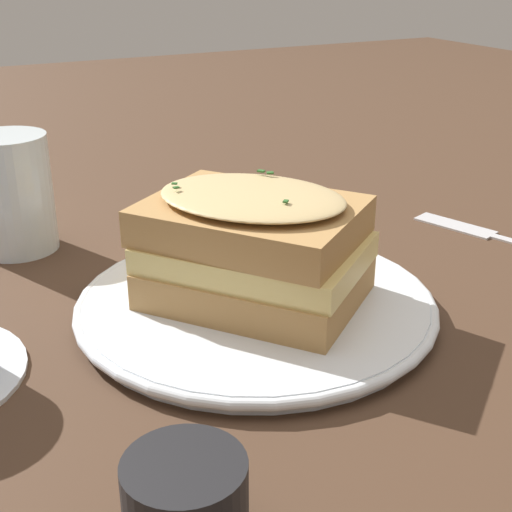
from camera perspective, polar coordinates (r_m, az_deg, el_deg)
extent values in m
plane|color=#473021|center=(0.51, -3.68, -3.73)|extent=(2.40, 2.40, 0.00)
cylinder|color=white|center=(0.49, 0.00, -3.98)|extent=(0.24, 0.24, 0.01)
torus|color=white|center=(0.49, 0.00, -3.72)|extent=(0.25, 0.25, 0.01)
cube|color=#B2844C|center=(0.49, 0.00, -2.03)|extent=(0.17, 0.17, 0.02)
cube|color=#EAD17A|center=(0.48, 0.00, 0.26)|extent=(0.17, 0.17, 0.02)
cube|color=#B2844C|center=(0.47, -0.34, 2.82)|extent=(0.17, 0.17, 0.02)
ellipsoid|color=#DBBC7F|center=(0.47, -0.34, 4.78)|extent=(0.16, 0.15, 0.01)
cube|color=#2D6028|center=(0.47, -6.33, 5.42)|extent=(0.00, 0.00, 0.00)
cube|color=#2D6028|center=(0.50, 1.02, 6.73)|extent=(0.00, 0.01, 0.00)
cube|color=#2D6028|center=(0.44, 2.40, 4.40)|extent=(0.00, 0.00, 0.00)
cube|color=#2D6028|center=(0.50, 0.41, 6.82)|extent=(0.01, 0.01, 0.00)
cube|color=#2D6028|center=(0.48, -6.54, 5.79)|extent=(0.00, 0.00, 0.00)
cylinder|color=silver|center=(0.62, -18.92, 4.75)|extent=(0.07, 0.07, 0.10)
cube|color=silver|center=(0.67, 15.64, 2.43)|extent=(0.08, 0.04, 0.00)
cube|color=#333335|center=(0.67, 14.61, 2.64)|extent=(0.04, 0.02, 0.00)
cube|color=#333335|center=(0.68, 14.84, 2.75)|extent=(0.04, 0.02, 0.00)
cube|color=#333335|center=(0.68, 15.07, 2.87)|extent=(0.04, 0.02, 0.00)
cylinder|color=black|center=(0.31, -5.63, -19.32)|extent=(0.05, 0.05, 0.04)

